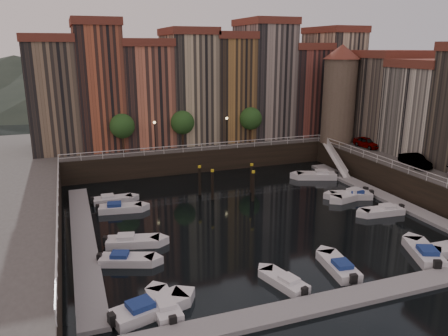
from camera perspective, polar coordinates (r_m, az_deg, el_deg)
name	(u,v)px	position (r m, az deg, el deg)	size (l,w,h in m)	color
ground	(248,213)	(45.03, 3.16, -5.90)	(200.00, 200.00, 0.00)	black
quay_far	(183,146)	(68.25, -5.37, 2.83)	(80.00, 20.00, 3.00)	black
dock_left	(83,238)	(40.89, -17.90, -8.71)	(2.00, 28.00, 0.35)	gray
dock_right	(384,197)	(52.39, 20.18, -3.54)	(2.00, 28.00, 0.35)	gray
dock_near	(347,298)	(31.65, 15.75, -16.05)	(30.00, 2.00, 0.35)	gray
mountains	(122,74)	(149.87, -13.15, 11.90)	(145.00, 100.00, 18.00)	#2D382D
far_terrace	(208,85)	(65.34, -2.16, 10.72)	(48.70, 10.30, 17.50)	#7C664F
right_terrace	(433,104)	(60.75, 25.67, 7.53)	(9.30, 24.30, 14.00)	#6D6052
corner_tower	(339,93)	(64.69, 14.84, 9.50)	(5.20, 5.20, 13.80)	#6B5B4C
promenade_trees	(187,122)	(59.53, -4.82, 5.96)	(21.20, 3.20, 5.20)	black
street_lamps	(192,128)	(58.79, -4.24, 5.17)	(10.36, 0.36, 4.18)	black
railings	(231,166)	(48.14, 0.96, 0.30)	(36.08, 34.04, 0.52)	white
gangway	(336,158)	(60.80, 14.43, 1.23)	(2.78, 8.32, 3.73)	white
mooring_pilings	(229,183)	(49.19, 0.68, -1.96)	(6.29, 4.37, 3.78)	black
boat_left_0	(148,309)	(29.50, -9.86, -17.67)	(5.32, 3.17, 1.19)	silver
boat_left_1	(126,260)	(35.81, -12.71, -11.60)	(4.49, 2.95, 1.01)	silver
boat_left_2	(132,241)	(38.72, -11.96, -9.36)	(4.85, 2.73, 1.09)	silver
boat_left_3	(119,208)	(46.56, -13.52, -5.12)	(4.73, 2.30, 1.06)	silver
boat_left_4	(112,200)	(49.32, -14.42, -4.02)	(4.38, 1.60, 1.01)	silver
boat_right_1	(383,211)	(47.39, 20.07, -5.29)	(4.64, 2.03, 1.05)	silver
boat_right_2	(352,195)	(51.20, 16.35, -3.40)	(4.92, 3.01, 1.10)	silver
boat_right_3	(351,195)	(51.04, 16.29, -3.44)	(5.12, 2.78, 1.15)	silver
boat_right_4	(317,175)	(57.66, 12.10, -0.96)	(5.34, 3.56, 1.21)	silver
boat_near_0	(164,306)	(29.77, -7.83, -17.40)	(1.76, 4.32, 0.98)	silver
boat_near_1	(285,282)	(32.39, 7.92, -14.49)	(2.52, 4.25, 0.95)	silver
boat_near_2	(339,267)	(35.04, 14.78, -12.34)	(2.23, 4.78, 1.08)	silver
boat_near_3	(424,253)	(39.34, 24.69, -10.06)	(3.51, 5.16, 1.17)	silver
car_a	(367,143)	(62.90, 18.21, 3.10)	(1.72, 4.29, 1.46)	gray
car_b	(415,161)	(54.77, 23.66, 0.80)	(1.55, 4.44, 1.46)	gray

